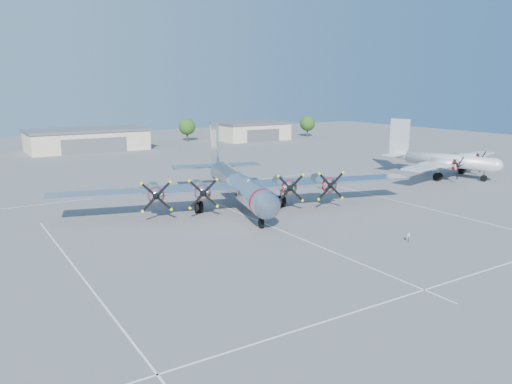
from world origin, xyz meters
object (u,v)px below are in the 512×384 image
hangar_east (251,131)px  info_placard (409,236)px  tree_far_east (308,123)px  twin_engine_east (443,176)px  main_bomber_b29 (237,206)px  tree_east (187,127)px  hangar_center (87,139)px

hangar_east → info_placard: size_ratio=21.27×
tree_far_east → twin_engine_east: size_ratio=0.22×
main_bomber_b29 → tree_far_east: bearing=62.2°
tree_east → tree_far_east: bearing=-11.9°
tree_far_east → info_placard: bearing=-122.6°
hangar_east → tree_east: bearing=161.5°
main_bomber_b29 → hangar_east: bearing=72.9°
hangar_center → info_placard: 95.29m
tree_far_east → twin_engine_east: (-24.12, -69.87, -4.22)m
tree_east → tree_far_east: 38.83m
hangar_center → tree_east: bearing=11.4°
hangar_center → twin_engine_east: size_ratio=0.93×
hangar_center → main_bomber_b29: bearing=-88.7°
hangar_east → info_placard: (-39.42, -94.88, -2.03)m
hangar_center → hangar_east: size_ratio=1.39×
hangar_center → tree_east: (30.00, 6.04, 1.51)m
main_bomber_b29 → info_placard: 23.94m
tree_east → tree_far_east: size_ratio=1.00×
tree_far_east → hangar_east: bearing=174.4°
hangar_east → twin_engine_east: size_ratio=0.67×
main_bomber_b29 → tree_east: bearing=85.7°
twin_engine_east → hangar_center: bearing=108.1°
hangar_east → main_bomber_b29: size_ratio=0.44×
main_bomber_b29 → twin_engine_east: bearing=15.9°
tree_east → tree_far_east: (38.00, -8.00, 0.00)m
tree_east → info_placard: tree_east is taller
hangar_east → hangar_center: bearing=-180.0°
hangar_east → twin_engine_east: bearing=-93.3°
hangar_center → twin_engine_east: hangar_center is taller
info_placard → tree_east: bearing=58.4°
twin_engine_east → tree_far_east: bearing=57.6°
hangar_center → tree_far_east: (68.00, -1.96, 1.51)m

